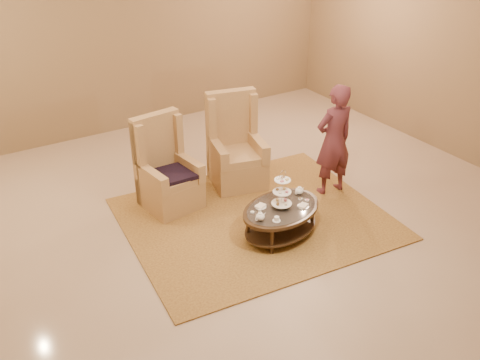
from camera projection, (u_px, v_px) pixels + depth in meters
ground at (251, 232)px, 6.77m from camera, size 8.00×8.00×0.00m
ceiling at (251, 232)px, 6.77m from camera, size 8.00×8.00×0.02m
wall_back at (122, 30)px, 8.90m from camera, size 8.00×0.04×3.50m
rug at (255, 218)px, 7.04m from camera, size 3.50×3.00×0.02m
tea_table at (281, 212)px, 6.57m from camera, size 1.24×0.99×0.92m
armchair_left at (166, 176)px, 7.18m from camera, size 0.77×0.79×1.27m
armchair_right at (235, 154)px, 7.74m from camera, size 0.87×0.89×1.34m
person at (334, 141)px, 7.30m from camera, size 0.60×0.41×1.60m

